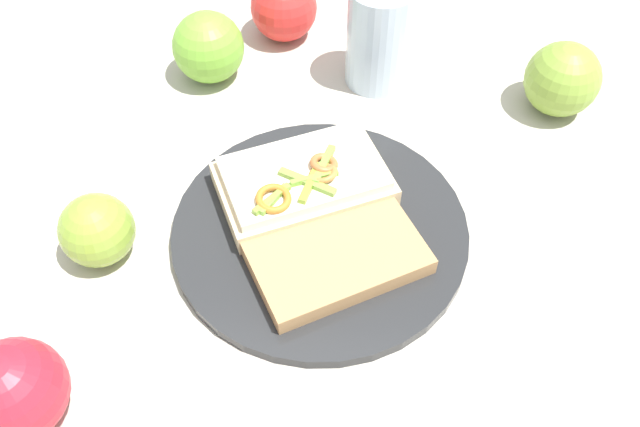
{
  "coord_description": "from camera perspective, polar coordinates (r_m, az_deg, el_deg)",
  "views": [
    {
      "loc": [
        -0.03,
        0.39,
        0.52
      ],
      "look_at": [
        0.0,
        0.0,
        0.03
      ],
      "focal_mm": 37.74,
      "sensor_mm": 36.0,
      "label": 1
    }
  ],
  "objects": [
    {
      "name": "apple_4",
      "position": [
        0.8,
        -9.45,
        13.74
      ],
      "size": [
        0.09,
        0.09,
        0.08
      ],
      "primitive_type": "sphere",
      "rotation": [
        0.0,
        0.0,
        4.85
      ],
      "color": "#73B435",
      "rests_on": "ground_plane"
    },
    {
      "name": "sandwich",
      "position": [
        0.66,
        -1.4,
        2.69
      ],
      "size": [
        0.19,
        0.16,
        0.04
      ],
      "rotation": [
        0.0,
        0.0,
        3.58
      ],
      "color": "beige",
      "rests_on": "plate"
    },
    {
      "name": "apple_0",
      "position": [
        0.64,
        -18.38,
        -1.36
      ],
      "size": [
        0.1,
        0.1,
        0.07
      ],
      "primitive_type": "sphere",
      "rotation": [
        0.0,
        0.0,
        2.41
      ],
      "color": "#84A836",
      "rests_on": "ground_plane"
    },
    {
      "name": "drinking_glass",
      "position": [
        0.78,
        5.05,
        14.76
      ],
      "size": [
        0.07,
        0.07,
        0.12
      ],
      "primitive_type": "cylinder",
      "color": "silver",
      "rests_on": "ground_plane"
    },
    {
      "name": "bread_slice_side",
      "position": [
        0.61,
        1.51,
        -3.75
      ],
      "size": [
        0.18,
        0.16,
        0.02
      ],
      "primitive_type": "cube",
      "rotation": [
        0.0,
        0.0,
        3.65
      ],
      "color": "tan",
      "rests_on": "plate"
    },
    {
      "name": "apple_3",
      "position": [
        0.57,
        -24.49,
        -13.51
      ],
      "size": [
        0.1,
        0.1,
        0.08
      ],
      "primitive_type": "sphere",
      "rotation": [
        0.0,
        0.0,
        4.96
      ],
      "color": "red",
      "rests_on": "ground_plane"
    },
    {
      "name": "apple_2",
      "position": [
        0.79,
        19.85,
        10.66
      ],
      "size": [
        0.09,
        0.09,
        0.08
      ],
      "primitive_type": "sphere",
      "rotation": [
        0.0,
        0.0,
        6.22
      ],
      "color": "#7EA238",
      "rests_on": "ground_plane"
    },
    {
      "name": "plate",
      "position": [
        0.65,
        -0.0,
        -1.45
      ],
      "size": [
        0.28,
        0.28,
        0.01
      ],
      "primitive_type": "cylinder",
      "color": "#272829",
      "rests_on": "ground_plane"
    },
    {
      "name": "apple_1",
      "position": [
        0.86,
        -3.09,
        17.03
      ],
      "size": [
        0.11,
        0.11,
        0.08
      ],
      "primitive_type": "sphere",
      "rotation": [
        0.0,
        0.0,
        0.87
      ],
      "color": "red",
      "rests_on": "ground_plane"
    },
    {
      "name": "ground_plane",
      "position": [
        0.65,
        -0.0,
        -1.78
      ],
      "size": [
        2.0,
        2.0,
        0.0
      ],
      "primitive_type": "plane",
      "color": "#B6AE9E",
      "rests_on": "ground"
    }
  ]
}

